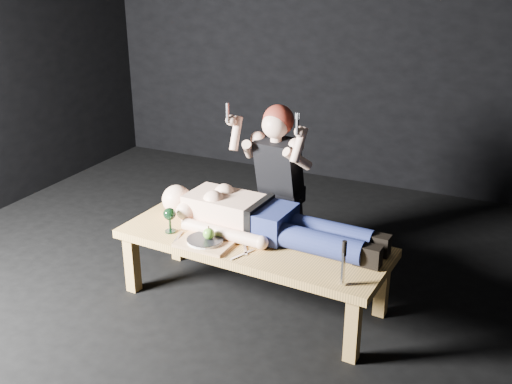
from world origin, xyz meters
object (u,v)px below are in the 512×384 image
table (253,271)px  lying_man (267,217)px  goblet (170,220)px  carving_knife (343,263)px  kneeling_woman (284,180)px  serving_tray (205,243)px

table → lying_man: 0.37m
goblet → carving_knife: carving_knife is taller
kneeling_woman → carving_knife: 1.22m
table → carving_knife: 0.81m
table → serving_tray: (-0.23, -0.19, 0.24)m
table → serving_tray: size_ratio=5.14×
lying_man → carving_knife: size_ratio=6.31×
carving_knife → goblet: bearing=175.9°
table → goblet: bearing=-162.7°
kneeling_woman → carving_knife: (0.75, -0.96, -0.02)m
lying_man → serving_tray: (-0.29, -0.28, -0.12)m
kneeling_woman → serving_tray: 0.89m
kneeling_woman → table: bearing=-76.8°
lying_man → serving_tray: bearing=-132.1°
goblet → lying_man: bearing=21.2°
lying_man → carving_knife: bearing=-28.4°
table → goblet: size_ratio=10.31×
table → carving_knife: (0.67, -0.29, 0.36)m
kneeling_woman → carving_knife: size_ratio=4.57×
serving_tray → carving_knife: carving_knife is taller
goblet → carving_knife: bearing=-7.6°
table → carving_knife: bearing=-19.6°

